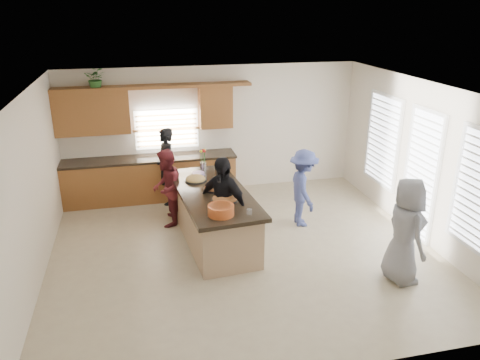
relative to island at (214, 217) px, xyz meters
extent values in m
plane|color=#C2B390|center=(0.42, -0.51, -0.45)|extent=(6.50, 6.50, 0.00)
cube|color=silver|center=(0.42, 2.49, 0.95)|extent=(6.50, 0.02, 2.80)
cube|color=silver|center=(0.42, -3.51, 0.95)|extent=(6.50, 0.02, 2.80)
cube|color=silver|center=(-2.83, -0.51, 0.95)|extent=(0.02, 6.00, 2.80)
cube|color=silver|center=(3.67, -0.51, 0.95)|extent=(0.02, 6.00, 2.80)
cube|color=white|center=(0.42, -0.51, 2.35)|extent=(6.50, 6.00, 0.02)
cube|color=brown|center=(-1.00, 2.18, 0.00)|extent=(3.65, 0.62, 0.90)
cube|color=black|center=(-1.00, 2.18, 0.47)|extent=(3.70, 0.65, 0.05)
cube|color=brown|center=(-2.08, 2.31, 1.50)|extent=(1.50, 0.36, 0.90)
cube|color=brown|center=(0.47, 2.31, 1.50)|extent=(0.70, 0.36, 0.90)
cube|color=brown|center=(-0.80, 2.31, 1.98)|extent=(4.05, 0.40, 0.06)
cube|color=olive|center=(-0.58, 2.45, 1.02)|extent=(1.35, 0.08, 0.85)
cube|color=white|center=(3.64, 0.79, 0.97)|extent=(0.06, 1.10, 1.75)
cube|color=white|center=(3.64, -0.61, 0.72)|extent=(0.06, 0.85, 2.25)
cube|color=tan|center=(0.00, 0.00, -0.01)|extent=(1.21, 2.58, 0.88)
cube|color=black|center=(0.00, 0.00, 0.46)|extent=(1.38, 2.79, 0.07)
cube|color=black|center=(0.00, 0.00, -0.41)|extent=(1.12, 2.49, 0.08)
cylinder|color=black|center=(0.12, -0.44, 0.51)|extent=(0.46, 0.46, 0.02)
ellipsoid|color=#BD733B|center=(0.12, -0.44, 0.53)|extent=(0.42, 0.42, 0.19)
cylinder|color=black|center=(0.02, 0.08, 0.51)|extent=(0.36, 0.36, 0.02)
ellipsoid|color=#BD733B|center=(0.02, 0.08, 0.53)|extent=(0.33, 0.33, 0.15)
cylinder|color=black|center=(-0.23, 0.58, 0.51)|extent=(0.41, 0.41, 0.02)
ellipsoid|color=tan|center=(-0.23, 0.58, 0.53)|extent=(0.37, 0.37, 0.17)
cylinder|color=#BD5222|center=(-0.05, -0.99, 0.58)|extent=(0.41, 0.41, 0.16)
cylinder|color=beige|center=(-0.05, -0.99, 0.64)|extent=(0.34, 0.34, 0.04)
cylinder|color=white|center=(0.38, -1.07, 0.54)|extent=(0.09, 0.09, 0.09)
cylinder|color=#AB89C7|center=(-0.14, 0.88, 0.52)|extent=(0.24, 0.24, 0.05)
cylinder|color=silver|center=(0.00, 1.14, 0.58)|extent=(0.13, 0.13, 0.16)
imported|color=#387A30|center=(-1.93, 2.31, 2.17)|extent=(0.46, 0.41, 0.45)
imported|color=black|center=(-0.67, 1.90, 0.37)|extent=(0.48, 0.65, 1.64)
imported|color=maroon|center=(-0.75, 0.84, 0.30)|extent=(0.73, 0.85, 1.50)
imported|color=black|center=(0.09, -0.40, 0.40)|extent=(0.95, 1.03, 1.70)
imported|color=#3F4B8A|center=(1.77, 0.26, 0.30)|extent=(0.63, 1.01, 1.50)
imported|color=slate|center=(2.58, -1.93, 0.38)|extent=(0.53, 0.82, 1.67)
camera|label=1|loc=(-1.24, -7.48, 3.58)|focal=35.00mm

